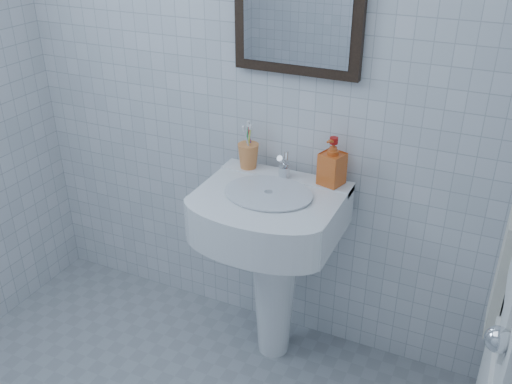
% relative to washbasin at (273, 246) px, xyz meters
% --- Properties ---
extents(wall_back, '(2.20, 0.02, 2.50)m').
position_rel_washbasin_xyz_m(wall_back, '(-0.20, 0.21, 0.68)').
color(wall_back, silver).
rests_on(wall_back, ground).
extents(washbasin, '(0.55, 0.40, 0.85)m').
position_rel_washbasin_xyz_m(washbasin, '(0.00, 0.00, 0.00)').
color(washbasin, white).
rests_on(washbasin, ground).
extents(faucet, '(0.05, 0.10, 0.11)m').
position_rel_washbasin_xyz_m(faucet, '(0.00, 0.10, 0.32)').
color(faucet, silver).
rests_on(faucet, washbasin).
extents(toothbrush_cup, '(0.12, 0.12, 0.10)m').
position_rel_washbasin_xyz_m(toothbrush_cup, '(-0.17, 0.13, 0.32)').
color(toothbrush_cup, '#EA8542').
rests_on(toothbrush_cup, washbasin).
extents(soap_dispenser, '(0.11, 0.11, 0.19)m').
position_rel_washbasin_xyz_m(soap_dispenser, '(0.19, 0.13, 0.37)').
color(soap_dispenser, red).
rests_on(soap_dispenser, washbasin).
extents(hand_towel, '(0.03, 0.16, 0.38)m').
position_rel_washbasin_xyz_m(hand_towel, '(0.84, -0.27, 0.30)').
color(hand_towel, beige).
rests_on(hand_towel, towel_ring).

